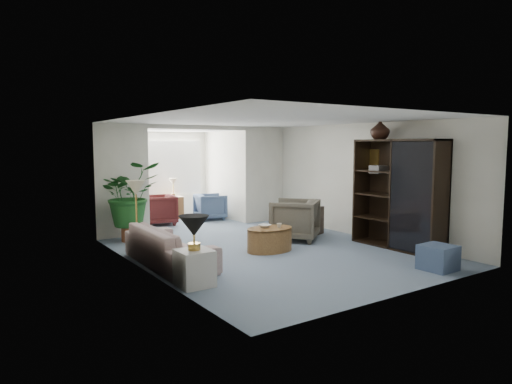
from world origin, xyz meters
TOP-DOWN VIEW (x-y plane):
  - floor at (0.00, 0.00)m, footprint 6.00×6.00m
  - sunroom_floor at (0.00, 4.10)m, footprint 2.60×2.60m
  - back_pier_left at (-1.90, 3.00)m, footprint 1.20×0.12m
  - back_pier_right at (1.90, 3.00)m, footprint 1.20×0.12m
  - back_header at (0.00, 3.00)m, footprint 2.60×0.12m
  - window_pane at (0.00, 5.18)m, footprint 2.20×0.02m
  - window_blinds at (0.00, 5.15)m, footprint 2.20×0.02m
  - framed_picture at (2.46, -0.10)m, footprint 0.04×0.50m
  - sofa at (-1.99, 0.29)m, footprint 0.90×2.21m
  - end_table at (-2.19, -1.06)m, footprint 0.49×0.49m
  - table_lamp at (-2.19, -1.06)m, footprint 0.44×0.44m
  - floor_lamp at (-2.23, 1.23)m, footprint 0.36×0.36m
  - coffee_table at (-0.01, 0.12)m, footprint 1.20×1.20m
  - coffee_bowl at (-0.06, 0.22)m, footprint 0.29×0.29m
  - coffee_cup at (0.14, 0.02)m, footprint 0.12×0.12m
  - wingback_chair at (1.04, 0.66)m, footprint 1.34×1.34m
  - side_table_dark at (1.74, 0.96)m, footprint 0.64×0.58m
  - entertainment_cabinet at (2.23, -1.08)m, footprint 0.51×1.93m
  - cabinet_urn at (2.23, -0.58)m, footprint 0.39×0.39m
  - ottoman at (1.49, -2.51)m, footprint 0.52×0.52m
  - plant_pot at (-1.91, 2.51)m, footprint 0.40×0.40m
  - house_plant at (-1.91, 2.51)m, footprint 1.23×1.07m
  - sunroom_chair_blue at (0.84, 4.08)m, footprint 0.90×0.88m
  - sunroom_chair_maroon at (-0.66, 4.08)m, footprint 0.98×0.96m
  - sunroom_table at (0.09, 4.83)m, footprint 0.56×0.47m
  - shelf_clutter at (2.18, -1.19)m, footprint 0.30×1.30m

SIDE VIEW (x-z plane):
  - floor at x=0.00m, z-range 0.00..0.00m
  - sunroom_floor at x=0.00m, z-range 0.00..0.00m
  - plant_pot at x=-1.91m, z-range 0.00..0.32m
  - ottoman at x=1.49m, z-range 0.00..0.41m
  - coffee_table at x=-0.01m, z-range 0.00..0.45m
  - end_table at x=-2.19m, z-range 0.00..0.53m
  - sunroom_table at x=0.09m, z-range 0.00..0.60m
  - side_table_dark at x=1.74m, z-range 0.00..0.63m
  - sofa at x=-1.99m, z-range 0.00..0.64m
  - sunroom_chair_blue at x=0.84m, z-range 0.00..0.70m
  - sunroom_chair_maroon at x=-0.66m, z-range 0.00..0.77m
  - wingback_chair at x=1.04m, z-range 0.00..0.88m
  - coffee_bowl at x=-0.06m, z-range 0.45..0.51m
  - coffee_cup at x=0.14m, z-range 0.45..0.54m
  - table_lamp at x=-2.19m, z-range 0.73..1.03m
  - house_plant at x=-1.91m, z-range 0.32..1.69m
  - entertainment_cabinet at x=2.23m, z-range 0.00..2.14m
  - shelf_clutter at x=2.18m, z-range 0.56..1.62m
  - back_pier_left at x=-1.90m, z-range 0.00..2.50m
  - back_pier_right at x=1.90m, z-range 0.00..2.50m
  - floor_lamp at x=-2.23m, z-range 1.11..1.39m
  - window_pane at x=0.00m, z-range 0.65..2.15m
  - window_blinds at x=0.00m, z-range 0.65..2.15m
  - framed_picture at x=2.46m, z-range 1.50..1.90m
  - cabinet_urn at x=2.23m, z-range 2.14..2.55m
  - back_header at x=0.00m, z-range 2.40..2.50m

